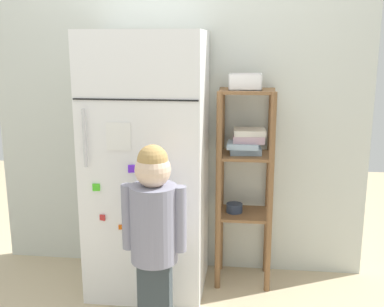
# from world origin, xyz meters

# --- Properties ---
(ground_plane) EXTENTS (6.00, 6.00, 0.00)m
(ground_plane) POSITION_xyz_m (0.00, 0.00, 0.00)
(ground_plane) COLOR tan
(kitchen_wall_back) EXTENTS (2.46, 0.03, 2.08)m
(kitchen_wall_back) POSITION_xyz_m (0.00, 0.33, 1.04)
(kitchen_wall_back) COLOR silver
(kitchen_wall_back) RESTS_ON ground
(refrigerator) EXTENTS (0.69, 0.60, 1.58)m
(refrigerator) POSITION_xyz_m (-0.14, 0.02, 0.79)
(refrigerator) COLOR white
(refrigerator) RESTS_ON ground
(child_standing) EXTENTS (0.33, 0.25, 1.03)m
(child_standing) POSITION_xyz_m (0.00, -0.49, 0.62)
(child_standing) COLOR #343D42
(child_standing) RESTS_ON ground
(pantry_shelf_unit) EXTENTS (0.35, 0.30, 1.24)m
(pantry_shelf_unit) POSITION_xyz_m (0.45, 0.16, 0.77)
(pantry_shelf_unit) COLOR brown
(pantry_shelf_unit) RESTS_ON ground
(fruit_bin) EXTENTS (0.19, 0.17, 0.09)m
(fruit_bin) POSITION_xyz_m (0.45, 0.15, 1.27)
(fruit_bin) COLOR white
(fruit_bin) RESTS_ON pantry_shelf_unit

